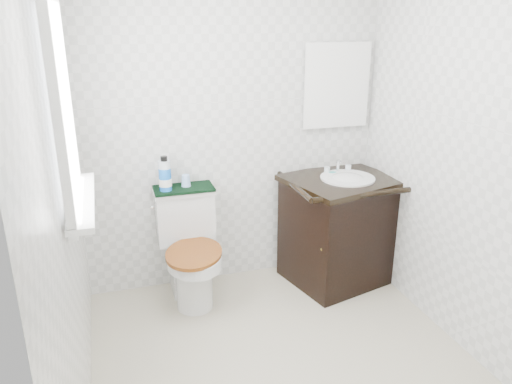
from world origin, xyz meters
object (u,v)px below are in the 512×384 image
vanity (339,226)px  mouthwash_bottle (165,175)px  toilet (190,253)px  trash_bin (295,258)px  cup (186,180)px

vanity → mouthwash_bottle: 1.36m
toilet → mouthwash_bottle: size_ratio=3.24×
trash_bin → mouthwash_bottle: bearing=179.4°
cup → toilet: bearing=-98.9°
toilet → mouthwash_bottle: (-0.13, 0.09, 0.57)m
toilet → vanity: (1.14, -0.07, 0.09)m
mouthwash_bottle → cup: 0.17m
vanity → trash_bin: (-0.29, 0.15, -0.30)m
vanity → cup: 1.21m
toilet → cup: 0.52m
vanity → trash_bin: vanity is taller
toilet → trash_bin: toilet is taller
vanity → cup: size_ratio=10.99×
toilet → trash_bin: size_ratio=2.99×
toilet → trash_bin: bearing=5.6°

